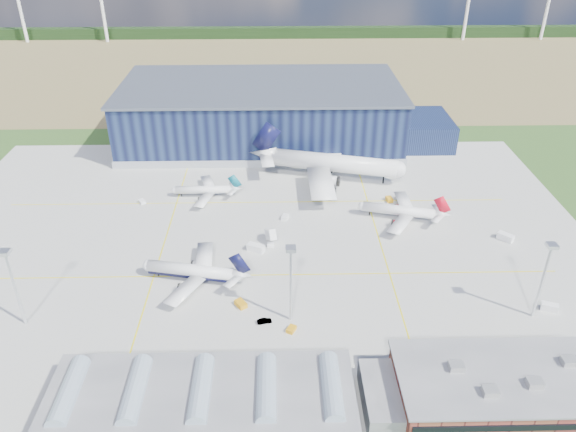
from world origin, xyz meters
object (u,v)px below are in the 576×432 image
object	(u,v)px
airliner_red	(400,206)
gse_tug_b	(291,329)
ops_building	(501,391)
light_mast_east	(545,269)
gse_van_b	(505,237)
car_a	(404,366)
hangar	(267,115)
light_mast_west	(11,276)
airliner_navy	(191,265)
gse_van_c	(549,307)
airstair	(271,237)
car_b	(264,321)
airliner_widebody	(334,154)
gse_tug_c	(389,199)
gse_van_a	(256,248)
airliner_regional	(203,186)
gse_tug_a	(241,304)
gse_cart_a	(285,217)
light_mast_center	(291,272)
gse_cart_b	(142,202)

from	to	relation	value
airliner_red	gse_tug_b	world-z (taller)	airliner_red
ops_building	light_mast_east	size ratio (longest dim) A/B	2.00
gse_tug_b	gse_van_b	size ratio (longest dim) A/B	0.54
car_a	hangar	bearing A→B (deg)	9.17
light_mast_west	airliner_navy	size ratio (longest dim) A/B	0.69
gse_van_c	gse_tug_b	bearing A→B (deg)	116.70
hangar	airliner_red	size ratio (longest dim) A/B	4.54
airstair	car_a	distance (m)	64.80
hangar	gse_van_b	world-z (taller)	hangar
airliner_navy	car_b	size ratio (longest dim) A/B	8.60
airliner_widebody	gse_van_b	world-z (taller)	airliner_widebody
gse_tug_c	gse_van_c	xyz separation A→B (m)	(32.42, -62.70, 0.34)
gse_van_b	gse_van_c	bearing A→B (deg)	-135.51
airliner_red	gse_van_a	distance (m)	52.67
airliner_widebody	airliner_regional	bearing A→B (deg)	-148.65
gse_tug_a	car_b	world-z (taller)	gse_tug_a
light_mast_east	gse_van_a	size ratio (longest dim) A/B	4.19
gse_tug_c	airliner_navy	bearing A→B (deg)	-152.81
ops_building	light_mast_west	size ratio (longest dim) A/B	2.00
gse_cart_a	airliner_widebody	bearing A→B (deg)	75.80
light_mast_center	airliner_navy	bearing A→B (deg)	147.63
light_mast_west	gse_tug_c	xyz separation A→B (m)	(107.96, 64.91, -14.71)
gse_cart_b	gse_van_c	distance (m)	138.28
gse_tug_c	gse_van_c	bearing A→B (deg)	-70.73
airliner_navy	gse_tug_c	bearing A→B (deg)	-132.65
hangar	airliner_widebody	world-z (taller)	hangar
airliner_red	airstair	bearing A→B (deg)	32.53
airliner_regional	gse_cart_a	world-z (taller)	airliner_regional
gse_tug_a	gse_van_a	size ratio (longest dim) A/B	0.66
ops_building	car_b	bearing A→B (deg)	151.05
gse_cart_a	gse_van_b	size ratio (longest dim) A/B	0.61
ops_building	light_mast_east	bearing A→B (deg)	56.32
light_mast_center	gse_tug_b	xyz separation A→B (m)	(0.05, -4.63, -14.83)
car_b	airliner_navy	bearing A→B (deg)	35.12
gse_tug_b	gse_tug_a	bearing A→B (deg)	170.45
gse_van_b	car_a	size ratio (longest dim) A/B	1.64
airliner_widebody	gse_cart_b	xyz separation A→B (m)	(-71.85, -19.01, -9.58)
airliner_red	airliner_widebody	distance (m)	38.19
ops_building	airliner_widebody	size ratio (longest dim) A/B	0.73
hangar	light_mast_center	xyz separation A→B (m)	(7.19, -124.80, 3.82)
airliner_red	car_b	size ratio (longest dim) A/B	8.22
airliner_red	airstair	xyz separation A→B (m)	(-44.27, -13.82, -3.43)
airliner_navy	gse_van_c	world-z (taller)	airliner_navy
gse_tug_b	airstair	world-z (taller)	airstair
hangar	gse_van_b	size ratio (longest dim) A/B	28.24
airliner_red	gse_van_a	world-z (taller)	airliner_red
car_b	gse_van_a	bearing A→B (deg)	-7.65
gse_cart_b	car_b	size ratio (longest dim) A/B	0.74
airliner_regional	airstair	bearing A→B (deg)	128.28
car_a	car_b	bearing A→B (deg)	59.40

